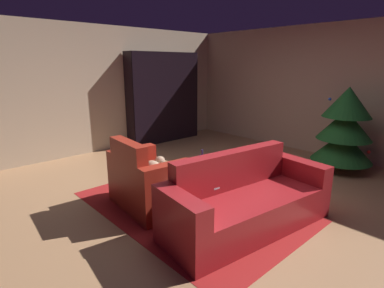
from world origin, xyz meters
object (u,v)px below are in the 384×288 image
object	(u,v)px
bookshelf_unit	(168,98)
book_stack_on_table	(195,174)
decorated_tree	(345,128)
armchair_red	(147,183)
bottle_on_table	(202,163)
coffee_table	(196,180)
couch_red	(246,203)

from	to	relation	value
bookshelf_unit	book_stack_on_table	distance (m)	3.84
decorated_tree	armchair_red	bearing A→B (deg)	-108.08
decorated_tree	bottle_on_table	bearing A→B (deg)	-102.51
bottle_on_table	decorated_tree	xyz separation A→B (m)	(0.61, 2.76, 0.15)
bookshelf_unit	bottle_on_table	distance (m)	3.66
armchair_red	bottle_on_table	bearing A→B (deg)	48.80
armchair_red	bottle_on_table	distance (m)	0.75
book_stack_on_table	decorated_tree	world-z (taller)	decorated_tree
book_stack_on_table	decorated_tree	xyz separation A→B (m)	(0.53, 2.96, 0.23)
coffee_table	book_stack_on_table	size ratio (longest dim) A/B	4.48
coffee_table	bottle_on_table	distance (m)	0.27
couch_red	decorated_tree	bearing A→B (deg)	91.52
bookshelf_unit	couch_red	distance (m)	4.29
coffee_table	bottle_on_table	world-z (taller)	bottle_on_table
book_stack_on_table	couch_red	bearing A→B (deg)	19.16
bookshelf_unit	decorated_tree	size ratio (longest dim) A/B	1.43
bookshelf_unit	coffee_table	world-z (taller)	bookshelf_unit
armchair_red	decorated_tree	size ratio (longest dim) A/B	0.76
bookshelf_unit	decorated_tree	distance (m)	3.82
coffee_table	book_stack_on_table	world-z (taller)	book_stack_on_table
armchair_red	book_stack_on_table	xyz separation A→B (m)	(0.54, 0.33, 0.19)
book_stack_on_table	decorated_tree	distance (m)	3.01
armchair_red	coffee_table	distance (m)	0.66
bookshelf_unit	decorated_tree	bearing A→B (deg)	13.08
coffee_table	book_stack_on_table	distance (m)	0.08
couch_red	coffee_table	xyz separation A→B (m)	(-0.59, -0.21, 0.15)
decorated_tree	couch_red	bearing A→B (deg)	-88.48
bookshelf_unit	armchair_red	xyz separation A→B (m)	(2.64, -2.43, -0.67)
bookshelf_unit	book_stack_on_table	bearing A→B (deg)	-33.39
bookshelf_unit	armchair_red	distance (m)	3.65
couch_red	bottle_on_table	size ratio (longest dim) A/B	7.27
bookshelf_unit	armchair_red	world-z (taller)	bookshelf_unit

